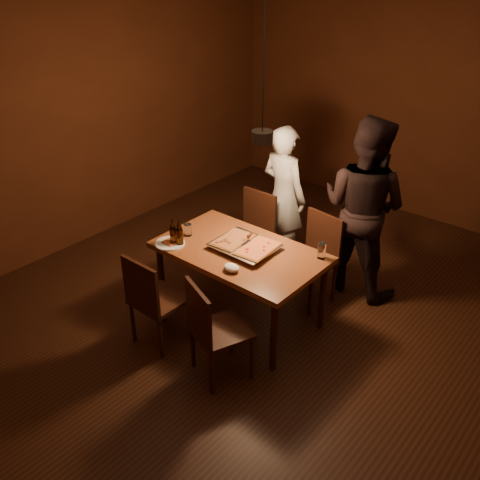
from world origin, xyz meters
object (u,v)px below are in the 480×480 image
Objects in this scene: beer_bottle_b at (180,233)px; diner_white at (284,196)px; dining_table at (240,257)px; pendant_lamp at (262,136)px; chair_far_left at (253,225)px; plate_slice at (170,243)px; diner_dark at (363,207)px; pizza_tray at (245,247)px; chair_near_right at (211,323)px; beer_bottle_a at (173,232)px; chair_near_left at (152,294)px; chair_far_right at (316,250)px.

diner_white reaches higher than beer_bottle_b.
dining_table is 6.07× the size of beer_bottle_b.
pendant_lamp is at bearing 77.90° from dining_table.
chair_far_left is 1.43m from pendant_lamp.
diner_dark is at bearing 53.76° from plate_slice.
plate_slice is at bearing -147.06° from pizza_tray.
chair_near_right is (0.79, -1.52, 0.00)m from chair_far_left.
pizza_tray is at bearing 56.69° from dining_table.
beer_bottle_a is 0.16× the size of diner_white.
chair_near_left is at bearing -63.40° from plate_slice.
chair_far_right is at bearing 63.43° from diner_dark.
beer_bottle_a is 0.89× the size of plate_slice.
chair_near_left is 1.94m from diner_white.
chair_far_right is at bearing 111.68° from chair_near_right.
diner_dark is (1.10, 1.50, 0.04)m from beer_bottle_a.
chair_far_left is at bearing 123.79° from pizza_tray.
dining_table is 1.34m from diner_dark.
chair_near_left is at bearing 73.88° from chair_far_right.
beer_bottle_a is 0.12m from plate_slice.
beer_bottle_a is at bearing 58.05° from chair_far_right.
pizza_tray is (-0.31, 0.79, 0.24)m from chair_near_right.
diner_dark is (1.04, 1.48, 0.03)m from beer_bottle_b.
chair_far_left is at bearing 89.33° from beer_bottle_b.
beer_bottle_a reaches higher than plate_slice.
chair_near_left is 0.62m from beer_bottle_b.
diner_white reaches higher than beer_bottle_a.
pizza_tray is 0.66m from beer_bottle_a.
chair_near_left and chair_near_right have the same top height.
chair_far_right is 1.51m from chair_near_right.
diner_dark reaches higher than diner_white.
chair_near_left reaches higher than pizza_tray.
beer_bottle_a reaches higher than dining_table.
chair_far_right is 1.99× the size of beer_bottle_a.
diner_white reaches higher than dining_table.
diner_dark reaches higher than chair_far_right.
chair_near_right is 0.99× the size of pizza_tray.
pizza_tray is (0.36, 0.82, 0.24)m from chair_near_left.
chair_near_right is 1.99× the size of plate_slice.
pizza_tray is at bearing 32.60° from plate_slice.
pizza_tray is 1.28m from diner_dark.
chair_far_right is at bearing 66.89° from pizza_tray.
beer_bottle_b is (-0.81, 0.47, 0.34)m from chair_near_right.
pizza_tray is 2.00× the size of plate_slice.
pizza_tray is 1.01m from pendant_lamp.
chair_far_right is 1.00× the size of chair_near_left.
pizza_tray is 2.23× the size of beer_bottle_b.
dining_table is at bearing 65.60° from diner_dark.
chair_far_right is 0.89× the size of chair_near_right.
dining_table is at bearing -122.97° from pizza_tray.
beer_bottle_b reaches higher than pizza_tray.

